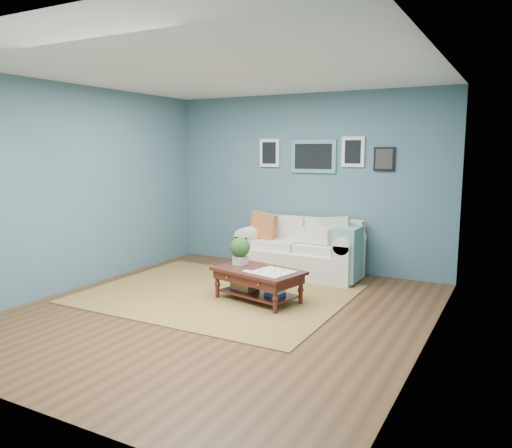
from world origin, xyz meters
The scene contains 4 objects.
room_shell centered at (0.01, 0.06, 1.36)m, with size 5.00×5.02×2.70m.
area_rug centered at (-0.42, 0.58, 0.01)m, with size 3.23×2.58×0.01m, color brown.
loveseat centered at (0.20, 2.02, 0.38)m, with size 1.81×0.82×0.93m.
coffee_table centered at (0.14, 0.58, 0.34)m, with size 1.19×0.86×0.76m.
Camera 1 is at (2.99, -4.68, 1.85)m, focal length 35.00 mm.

